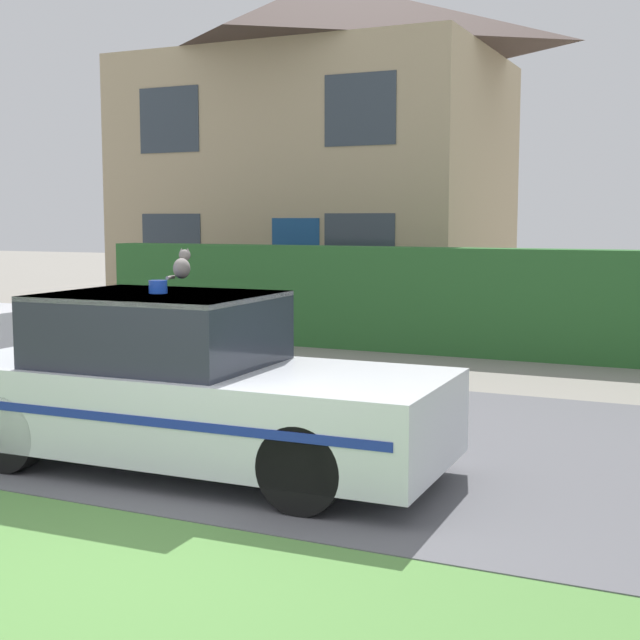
# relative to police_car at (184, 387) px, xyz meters

# --- Properties ---
(ground_plane) EXTENTS (80.00, 80.00, 0.00)m
(ground_plane) POSITION_rel_police_car_xyz_m (0.77, -1.96, -0.69)
(ground_plane) COLOR gray
(road_strip) EXTENTS (28.00, 5.36, 0.01)m
(road_strip) POSITION_rel_police_car_xyz_m (0.77, 1.53, -0.68)
(road_strip) COLOR #5B5B60
(road_strip) RESTS_ON ground
(lawn_verge) EXTENTS (28.00, 2.56, 0.01)m
(lawn_verge) POSITION_rel_police_car_xyz_m (0.77, -2.43, -0.68)
(lawn_verge) COLOR #568C42
(lawn_verge) RESTS_ON ground
(garden_hedge) EXTENTS (12.00, 0.54, 1.65)m
(garden_hedge) POSITION_rel_police_car_xyz_m (0.08, 7.08, 0.14)
(garden_hedge) COLOR #2D662D
(garden_hedge) RESTS_ON ground
(police_car) EXTENTS (4.33, 1.72, 1.57)m
(police_car) POSITION_rel_police_car_xyz_m (0.00, 0.00, 0.00)
(police_car) COLOR black
(police_car) RESTS_ON road_strip
(cat) EXTENTS (0.19, 0.31, 0.26)m
(cat) POSITION_rel_police_car_xyz_m (-0.17, 0.26, 1.00)
(cat) COLOR gray
(cat) RESTS_ON police_car
(house_left) EXTENTS (7.91, 5.85, 7.21)m
(house_left) POSITION_rel_police_car_xyz_m (-4.22, 11.90, 2.98)
(house_left) COLOR tan
(house_left) RESTS_ON ground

